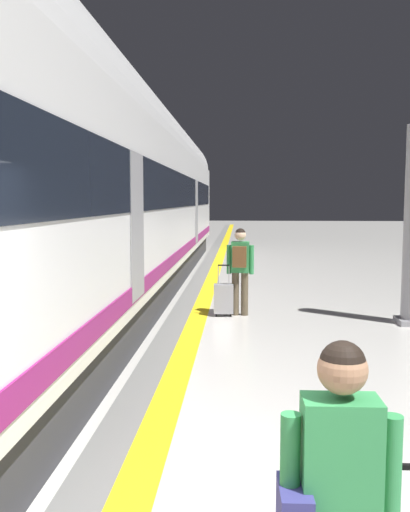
{
  "coord_description": "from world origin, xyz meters",
  "views": [
    {
      "loc": [
        0.09,
        -2.31,
        2.25
      ],
      "look_at": [
        -0.42,
        5.64,
        1.45
      ],
      "focal_mm": 38.78,
      "sensor_mm": 36.0,
      "label": 1
    }
  ],
  "objects_px": {
    "suitcase_near": "(224,299)",
    "traveller_foreground": "(336,499)",
    "passenger_near": "(240,264)",
    "high_speed_train": "(110,189)"
  },
  "relations": [
    {
      "from": "high_speed_train",
      "to": "traveller_foreground",
      "type": "height_order",
      "value": "high_speed_train"
    },
    {
      "from": "suitcase_near",
      "to": "passenger_near",
      "type": "bearing_deg",
      "value": 17.2
    },
    {
      "from": "traveller_foreground",
      "to": "passenger_near",
      "type": "xyz_separation_m",
      "value": [
        -0.42,
        8.44,
        0.06
      ]
    },
    {
      "from": "high_speed_train",
      "to": "suitcase_near",
      "type": "xyz_separation_m",
      "value": [
        2.56,
        -1.48,
        -2.16
      ]
    },
    {
      "from": "traveller_foreground",
      "to": "suitcase_near",
      "type": "distance_m",
      "value": 8.39
    },
    {
      "from": "high_speed_train",
      "to": "traveller_foreground",
      "type": "xyz_separation_m",
      "value": [
        3.3,
        -9.82,
        -1.54
      ]
    },
    {
      "from": "passenger_near",
      "to": "high_speed_train",
      "type": "bearing_deg",
      "value": 154.38
    },
    {
      "from": "high_speed_train",
      "to": "traveller_foreground",
      "type": "distance_m",
      "value": 10.47
    },
    {
      "from": "traveller_foreground",
      "to": "passenger_near",
      "type": "distance_m",
      "value": 8.45
    },
    {
      "from": "suitcase_near",
      "to": "traveller_foreground",
      "type": "bearing_deg",
      "value": -84.91
    }
  ]
}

